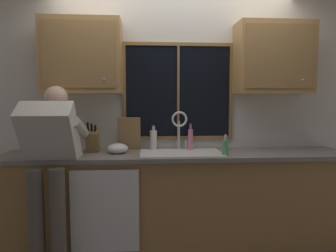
# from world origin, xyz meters

# --- Properties ---
(back_wall) EXTENTS (5.72, 0.12, 2.55)m
(back_wall) POSITION_xyz_m (0.00, 0.06, 1.27)
(back_wall) COLOR silver
(back_wall) RESTS_ON floor
(window_glass) EXTENTS (1.10, 0.02, 0.95)m
(window_glass) POSITION_xyz_m (0.04, -0.01, 1.52)
(window_glass) COLOR black
(window_frame_top) EXTENTS (1.17, 0.02, 0.04)m
(window_frame_top) POSITION_xyz_m (0.04, -0.02, 2.02)
(window_frame_top) COLOR olive
(window_frame_bottom) EXTENTS (1.17, 0.02, 0.04)m
(window_frame_bottom) POSITION_xyz_m (0.04, -0.02, 1.03)
(window_frame_bottom) COLOR olive
(window_frame_left) EXTENTS (0.03, 0.02, 0.95)m
(window_frame_left) POSITION_xyz_m (-0.53, -0.02, 1.52)
(window_frame_left) COLOR olive
(window_frame_right) EXTENTS (0.03, 0.02, 0.95)m
(window_frame_right) POSITION_xyz_m (0.61, -0.02, 1.52)
(window_frame_right) COLOR olive
(window_mullion_center) EXTENTS (0.02, 0.02, 0.95)m
(window_mullion_center) POSITION_xyz_m (0.04, -0.02, 1.52)
(window_mullion_center) COLOR olive
(lower_cabinet_run) EXTENTS (3.32, 0.58, 0.88)m
(lower_cabinet_run) POSITION_xyz_m (0.00, -0.29, 0.44)
(lower_cabinet_run) COLOR #A07744
(lower_cabinet_run) RESTS_ON floor
(countertop) EXTENTS (3.38, 0.62, 0.04)m
(countertop) POSITION_xyz_m (0.00, -0.31, 0.90)
(countertop) COLOR slate
(countertop) RESTS_ON lower_cabinet_run
(dishwasher_front) EXTENTS (0.60, 0.02, 0.74)m
(dishwasher_front) POSITION_xyz_m (-0.67, -0.61, 0.46)
(dishwasher_front) COLOR white
(upper_cabinet_left) EXTENTS (0.76, 0.36, 0.72)m
(upper_cabinet_left) POSITION_xyz_m (-0.92, -0.17, 1.86)
(upper_cabinet_left) COLOR #B2844C
(upper_cabinet_right) EXTENTS (0.76, 0.36, 0.72)m
(upper_cabinet_right) POSITION_xyz_m (1.00, -0.17, 1.86)
(upper_cabinet_right) COLOR #B2844C
(sink) EXTENTS (0.80, 0.46, 0.21)m
(sink) POSITION_xyz_m (0.04, -0.30, 0.82)
(sink) COLOR silver
(sink) RESTS_ON lower_cabinet_run
(faucet) EXTENTS (0.18, 0.09, 0.40)m
(faucet) POSITION_xyz_m (0.05, -0.12, 1.17)
(faucet) COLOR silver
(faucet) RESTS_ON countertop
(person_standing) EXTENTS (0.53, 0.69, 1.57)m
(person_standing) POSITION_xyz_m (-1.12, -0.62, 0.96)
(person_standing) COLOR #595147
(person_standing) RESTS_ON floor
(knife_block) EXTENTS (0.12, 0.18, 0.32)m
(knife_block) POSITION_xyz_m (-0.83, -0.20, 1.03)
(knife_block) COLOR olive
(knife_block) RESTS_ON countertop
(cutting_board) EXTENTS (0.23, 0.09, 0.34)m
(cutting_board) POSITION_xyz_m (-0.48, -0.09, 1.09)
(cutting_board) COLOR #997047
(cutting_board) RESTS_ON countertop
(mixing_bowl) EXTENTS (0.20, 0.20, 0.10)m
(mixing_bowl) POSITION_xyz_m (-0.58, -0.29, 0.97)
(mixing_bowl) COLOR silver
(mixing_bowl) RESTS_ON countertop
(soap_dispenser) EXTENTS (0.06, 0.07, 0.20)m
(soap_dispenser) POSITION_xyz_m (0.44, -0.45, 1.00)
(soap_dispenser) COLOR #59A566
(soap_dispenser) RESTS_ON countertop
(bottle_green_glass) EXTENTS (0.05, 0.05, 0.28)m
(bottle_green_glass) POSITION_xyz_m (0.16, -0.13, 1.04)
(bottle_green_glass) COLOR pink
(bottle_green_glass) RESTS_ON countertop
(bottle_tall_clear) EXTENTS (0.07, 0.07, 0.26)m
(bottle_tall_clear) POSITION_xyz_m (-0.23, -0.08, 1.03)
(bottle_tall_clear) COLOR silver
(bottle_tall_clear) RESTS_ON countertop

